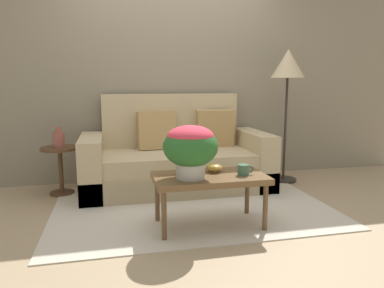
{
  "coord_description": "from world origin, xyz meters",
  "views": [
    {
      "loc": [
        -0.74,
        -3.32,
        1.18
      ],
      "look_at": [
        0.02,
        -0.0,
        0.61
      ],
      "focal_mm": 33.45,
      "sensor_mm": 36.0,
      "label": 1
    }
  ],
  "objects_px": {
    "potted_plant": "(190,146)",
    "snack_bowl": "(214,167)",
    "coffee_mug": "(244,170)",
    "table_vase": "(59,139)",
    "side_table": "(60,162)",
    "floor_lamp": "(288,71)",
    "couch": "(176,160)",
    "coffee_table": "(210,181)"
  },
  "relations": [
    {
      "from": "coffee_table",
      "to": "snack_bowl",
      "type": "bearing_deg",
      "value": 55.47
    },
    {
      "from": "table_vase",
      "to": "couch",
      "type": "bearing_deg",
      "value": -0.46
    },
    {
      "from": "floor_lamp",
      "to": "couch",
      "type": "bearing_deg",
      "value": 178.98
    },
    {
      "from": "coffee_mug",
      "to": "floor_lamp",
      "type": "bearing_deg",
      "value": 50.89
    },
    {
      "from": "side_table",
      "to": "couch",
      "type": "bearing_deg",
      "value": -0.76
    },
    {
      "from": "coffee_table",
      "to": "potted_plant",
      "type": "relative_size",
      "value": 2.13
    },
    {
      "from": "coffee_table",
      "to": "coffee_mug",
      "type": "bearing_deg",
      "value": -12.39
    },
    {
      "from": "side_table",
      "to": "potted_plant",
      "type": "distance_m",
      "value": 1.75
    },
    {
      "from": "coffee_table",
      "to": "side_table",
      "type": "bearing_deg",
      "value": 137.26
    },
    {
      "from": "floor_lamp",
      "to": "potted_plant",
      "type": "distance_m",
      "value": 2.02
    },
    {
      "from": "potted_plant",
      "to": "table_vase",
      "type": "distance_m",
      "value": 1.72
    },
    {
      "from": "floor_lamp",
      "to": "snack_bowl",
      "type": "height_order",
      "value": "floor_lamp"
    },
    {
      "from": "couch",
      "to": "side_table",
      "type": "xyz_separation_m",
      "value": [
        -1.26,
        0.02,
        0.04
      ]
    },
    {
      "from": "coffee_table",
      "to": "coffee_mug",
      "type": "xyz_separation_m",
      "value": [
        0.27,
        -0.06,
        0.09
      ]
    },
    {
      "from": "coffee_table",
      "to": "floor_lamp",
      "type": "xyz_separation_m",
      "value": [
        1.28,
        1.18,
        0.94
      ]
    },
    {
      "from": "snack_bowl",
      "to": "side_table",
      "type": "bearing_deg",
      "value": 141.06
    },
    {
      "from": "side_table",
      "to": "coffee_mug",
      "type": "distance_m",
      "value": 2.05
    },
    {
      "from": "potted_plant",
      "to": "snack_bowl",
      "type": "height_order",
      "value": "potted_plant"
    },
    {
      "from": "couch",
      "to": "coffee_mug",
      "type": "relative_size",
      "value": 15.32
    },
    {
      "from": "snack_bowl",
      "to": "potted_plant",
      "type": "bearing_deg",
      "value": -147.06
    },
    {
      "from": "floor_lamp",
      "to": "potted_plant",
      "type": "xyz_separation_m",
      "value": [
        -1.46,
        -1.24,
        -0.63
      ]
    },
    {
      "from": "couch",
      "to": "potted_plant",
      "type": "bearing_deg",
      "value": -95.24
    },
    {
      "from": "coffee_mug",
      "to": "table_vase",
      "type": "bearing_deg",
      "value": 141.38
    },
    {
      "from": "couch",
      "to": "floor_lamp",
      "type": "bearing_deg",
      "value": -1.02
    },
    {
      "from": "couch",
      "to": "floor_lamp",
      "type": "relative_size",
      "value": 1.31
    },
    {
      "from": "floor_lamp",
      "to": "coffee_mug",
      "type": "distance_m",
      "value": 1.81
    },
    {
      "from": "side_table",
      "to": "potted_plant",
      "type": "xyz_separation_m",
      "value": [
        1.15,
        -1.28,
        0.34
      ]
    },
    {
      "from": "side_table",
      "to": "coffee_mug",
      "type": "relative_size",
      "value": 3.83
    },
    {
      "from": "floor_lamp",
      "to": "snack_bowl",
      "type": "bearing_deg",
      "value": -138.25
    },
    {
      "from": "coffee_table",
      "to": "side_table",
      "type": "relative_size",
      "value": 1.78
    },
    {
      "from": "couch",
      "to": "coffee_mug",
      "type": "bearing_deg",
      "value": -75.31
    },
    {
      "from": "snack_bowl",
      "to": "couch",
      "type": "bearing_deg",
      "value": 96.57
    },
    {
      "from": "coffee_table",
      "to": "side_table",
      "type": "xyz_separation_m",
      "value": [
        -1.32,
        1.22,
        -0.04
      ]
    },
    {
      "from": "coffee_table",
      "to": "snack_bowl",
      "type": "height_order",
      "value": "snack_bowl"
    },
    {
      "from": "coffee_table",
      "to": "potted_plant",
      "type": "xyz_separation_m",
      "value": [
        -0.18,
        -0.06,
        0.31
      ]
    },
    {
      "from": "coffee_mug",
      "to": "potted_plant",
      "type": "bearing_deg",
      "value": 179.93
    },
    {
      "from": "potted_plant",
      "to": "table_vase",
      "type": "xyz_separation_m",
      "value": [
        -1.15,
        1.28,
        -0.09
      ]
    },
    {
      "from": "couch",
      "to": "side_table",
      "type": "height_order",
      "value": "couch"
    },
    {
      "from": "couch",
      "to": "table_vase",
      "type": "height_order",
      "value": "couch"
    },
    {
      "from": "couch",
      "to": "floor_lamp",
      "type": "height_order",
      "value": "floor_lamp"
    },
    {
      "from": "coffee_table",
      "to": "couch",
      "type": "bearing_deg",
      "value": 92.83
    },
    {
      "from": "coffee_mug",
      "to": "table_vase",
      "type": "height_order",
      "value": "table_vase"
    }
  ]
}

